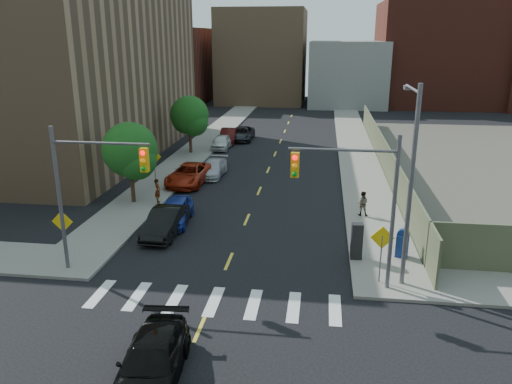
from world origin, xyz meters
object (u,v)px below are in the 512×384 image
(parked_car_silver, at_px, (213,168))
(pedestrian_east, at_px, (362,203))
(parked_car_grey, at_px, (242,134))
(parked_car_white, at_px, (222,142))
(parked_car_red, at_px, (189,174))
(mailbox, at_px, (402,243))
(pedestrian_west, at_px, (158,191))
(parked_car_black, at_px, (165,222))
(parked_car_maroon, at_px, (228,136))
(black_sedan, at_px, (152,362))
(parked_car_blue, at_px, (175,211))
(payphone, at_px, (357,241))

(parked_car_silver, bearing_deg, pedestrian_east, -34.22)
(parked_car_grey, bearing_deg, parked_car_white, -105.96)
(parked_car_red, height_order, mailbox, mailbox)
(parked_car_white, xyz_separation_m, pedestrian_east, (12.52, -18.17, 0.23))
(parked_car_silver, relative_size, pedestrian_west, 2.76)
(parked_car_black, height_order, parked_car_maroon, parked_car_black)
(parked_car_red, height_order, parked_car_silver, parked_car_red)
(black_sedan, relative_size, pedestrian_east, 3.17)
(parked_car_red, height_order, parked_car_white, parked_car_red)
(parked_car_maroon, bearing_deg, black_sedan, -86.73)
(parked_car_blue, height_order, payphone, payphone)
(parked_car_red, relative_size, black_sedan, 1.12)
(parked_car_maroon, height_order, pedestrian_east, pedestrian_east)
(parked_car_blue, relative_size, parked_car_maroon, 0.97)
(parked_car_grey, bearing_deg, pedestrian_east, -64.20)
(parked_car_grey, bearing_deg, pedestrian_west, -95.80)
(parked_car_white, relative_size, payphone, 2.21)
(parked_car_white, xyz_separation_m, parked_car_grey, (1.30, 4.66, 0.00))
(parked_car_white, distance_m, mailbox, 27.90)
(black_sedan, bearing_deg, payphone, 50.08)
(pedestrian_west, height_order, pedestrian_east, pedestrian_west)
(parked_car_silver, height_order, black_sedan, black_sedan)
(black_sedan, distance_m, pedestrian_west, 18.13)
(parked_car_black, distance_m, pedestrian_west, 5.45)
(parked_car_black, bearing_deg, pedestrian_east, 22.13)
(black_sedan, relative_size, mailbox, 3.30)
(parked_car_black, bearing_deg, parked_car_silver, 91.08)
(parked_car_maroon, bearing_deg, parked_car_white, -95.93)
(parked_car_black, xyz_separation_m, parked_car_red, (-1.30, 10.05, 0.01))
(parked_car_maroon, relative_size, parked_car_grey, 0.90)
(parked_car_silver, bearing_deg, black_sedan, -80.20)
(parked_car_silver, bearing_deg, parked_car_grey, 91.99)
(parked_car_maroon, distance_m, pedestrian_east, 24.59)
(parked_car_silver, height_order, parked_car_maroon, parked_car_maroon)
(parked_car_white, distance_m, parked_car_maroon, 3.07)
(parked_car_black, relative_size, payphone, 2.47)
(parked_car_black, height_order, mailbox, mailbox)
(parked_car_grey, bearing_deg, parked_car_silver, -90.38)
(parked_car_black, height_order, parked_car_white, parked_car_black)
(parked_car_red, relative_size, parked_car_maroon, 1.21)
(parked_car_blue, distance_m, parked_car_red, 8.26)
(parked_car_silver, xyz_separation_m, parked_car_maroon, (-1.18, 13.02, 0.09))
(black_sedan, bearing_deg, parked_car_black, 100.62)
(parked_car_blue, bearing_deg, pedestrian_east, 7.66)
(pedestrian_east, bearing_deg, mailbox, 112.53)
(parked_car_white, height_order, parked_car_maroon, parked_car_maroon)
(parked_car_maroon, xyz_separation_m, payphone, (11.68, -27.67, 0.33))
(parked_car_red, height_order, parked_car_maroon, parked_car_red)
(parked_car_black, bearing_deg, parked_car_blue, 91.08)
(black_sedan, bearing_deg, parked_car_red, 97.01)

